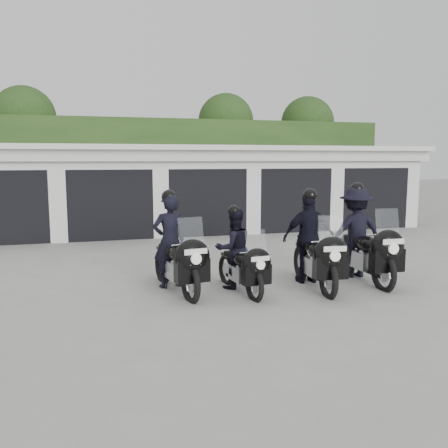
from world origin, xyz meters
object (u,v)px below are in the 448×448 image
object	(u,v)px
police_bike_b	(237,254)
police_bike_d	(360,237)
police_bike_c	(312,243)
police_bike_a	(175,250)

from	to	relation	value
police_bike_b	police_bike_d	size ratio (longest dim) A/B	0.80
police_bike_b	police_bike_c	size ratio (longest dim) A/B	0.84
police_bike_c	police_bike_d	xyz separation A→B (m)	(1.20, 0.21, 0.05)
police_bike_c	police_bike_a	bearing A→B (deg)	179.59
police_bike_b	police_bike_d	world-z (taller)	police_bike_d
police_bike_a	police_bike_c	distance (m)	2.74
police_bike_c	police_bike_d	bearing A→B (deg)	15.60
police_bike_a	police_bike_b	bearing A→B (deg)	-23.32
police_bike_d	police_bike_a	bearing A→B (deg)	-179.62
police_bike_a	police_bike_c	bearing A→B (deg)	-16.79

